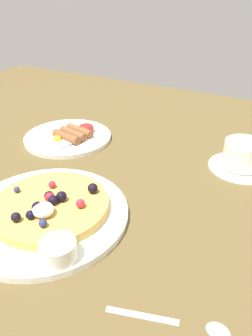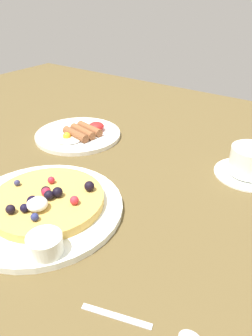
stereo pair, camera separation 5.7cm
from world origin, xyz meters
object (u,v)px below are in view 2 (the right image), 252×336
object	(u,v)px
pancake_plate	(42,208)
teaspoon	(163,330)
coffee_cup	(251,160)
breakfast_plate	(78,135)
syrup_ramekin	(45,244)
coffee_saucer	(248,173)

from	to	relation	value
pancake_plate	teaspoon	xyz separation A→B (cm)	(28.43, -7.00, -0.34)
coffee_cup	breakfast_plate	bearing A→B (deg)	-170.94
breakfast_plate	syrup_ramekin	bearing A→B (deg)	-53.10
syrup_ramekin	breakfast_plate	bearing A→B (deg)	126.90
breakfast_plate	coffee_cup	bearing A→B (deg)	9.06
teaspoon	coffee_saucer	bearing A→B (deg)	93.85
teaspoon	breakfast_plate	bearing A→B (deg)	143.07
breakfast_plate	pancake_plate	bearing A→B (deg)	-58.58
pancake_plate	coffee_saucer	xyz separation A→B (cm)	(25.72, 33.33, -0.21)
coffee_saucer	coffee_cup	xyz separation A→B (cm)	(0.14, -0.05, 3.22)
teaspoon	syrup_ramekin	bearing A→B (deg)	-179.98
coffee_saucer	coffee_cup	size ratio (longest dim) A/B	1.23
pancake_plate	coffee_cup	world-z (taller)	coffee_cup
syrup_ramekin	coffee_saucer	distance (cm)	43.73
syrup_ramekin	coffee_cup	size ratio (longest dim) A/B	0.46
teaspoon	coffee_cup	bearing A→B (deg)	93.65
syrup_ramekin	coffee_saucer	xyz separation A→B (cm)	(16.74, 40.33, -2.29)
syrup_ramekin	breakfast_plate	xyz separation A→B (cm)	(-25.21, 33.57, -2.14)
syrup_ramekin	coffee_saucer	size ratio (longest dim) A/B	0.38
breakfast_plate	coffee_cup	world-z (taller)	coffee_cup
syrup_ramekin	teaspoon	bearing A→B (deg)	0.02
breakfast_plate	teaspoon	world-z (taller)	breakfast_plate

